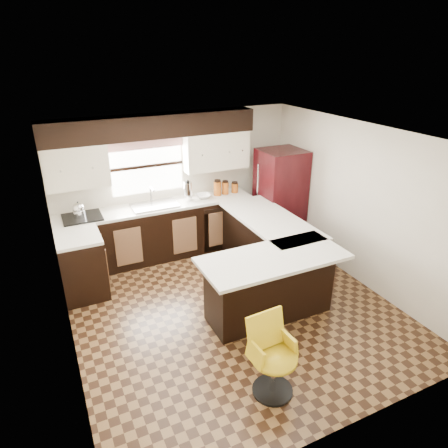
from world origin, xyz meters
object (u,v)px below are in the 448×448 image
peninsula_return (269,286)px  refrigerator (280,198)px  bar_chair (274,359)px  peninsula_long (266,248)px

peninsula_return → refrigerator: refrigerator is taller
peninsula_return → refrigerator: bearing=54.4°
peninsula_return → refrigerator: size_ratio=0.95×
bar_chair → peninsula_long: bearing=57.7°
refrigerator → bar_chair: size_ratio=1.95×
peninsula_long → bar_chair: peninsula_long is taller
peninsula_long → refrigerator: (0.81, 0.89, 0.42)m
peninsula_return → peninsula_long: bearing=61.7°
peninsula_return → bar_chair: (-0.66, -1.17, -0.01)m
peninsula_return → bar_chair: size_ratio=1.86×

